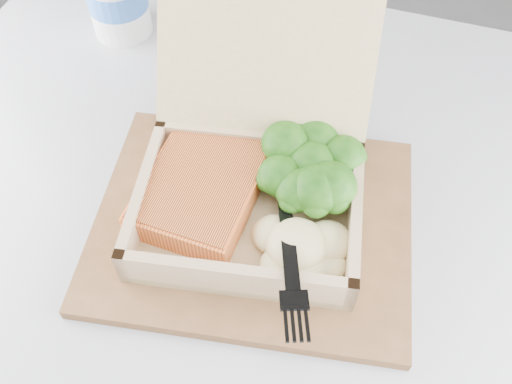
% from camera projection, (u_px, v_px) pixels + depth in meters
% --- Properties ---
extents(cafe_table, '(0.89, 0.89, 0.76)m').
position_uv_depth(cafe_table, '(245.00, 346.00, 0.70)').
color(cafe_table, black).
rests_on(cafe_table, floor).
extents(serving_tray, '(0.34, 0.29, 0.01)m').
position_uv_depth(serving_tray, '(253.00, 223.00, 0.57)').
color(serving_tray, brown).
rests_on(serving_tray, cafe_table).
extents(takeout_container, '(0.25, 0.29, 0.18)m').
position_uv_depth(takeout_container, '(254.00, 159.00, 0.55)').
color(takeout_container, tan).
rests_on(takeout_container, serving_tray).
extents(salmon_fillet, '(0.11, 0.14, 0.03)m').
position_uv_depth(salmon_fillet, '(202.00, 188.00, 0.55)').
color(salmon_fillet, orange).
rests_on(salmon_fillet, takeout_container).
extents(broccoli_pile, '(0.12, 0.12, 0.04)m').
position_uv_depth(broccoli_pile, '(311.00, 169.00, 0.56)').
color(broccoli_pile, '#35771A').
rests_on(broccoli_pile, takeout_container).
extents(mashed_potatoes, '(0.09, 0.08, 0.03)m').
position_uv_depth(mashed_potatoes, '(297.00, 245.00, 0.51)').
color(mashed_potatoes, '#D3C989').
rests_on(mashed_potatoes, takeout_container).
extents(plastic_fork, '(0.07, 0.16, 0.03)m').
position_uv_depth(plastic_fork, '(287.00, 218.00, 0.52)').
color(plastic_fork, black).
rests_on(plastic_fork, mashed_potatoes).
extents(receipt, '(0.10, 0.14, 0.00)m').
position_uv_depth(receipt, '(275.00, 115.00, 0.66)').
color(receipt, white).
rests_on(receipt, cafe_table).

